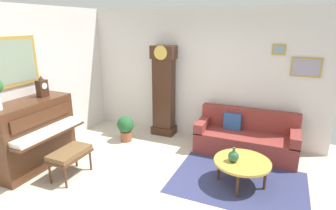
# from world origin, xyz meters

# --- Properties ---
(ground_plane) EXTENTS (6.40, 6.00, 0.10)m
(ground_plane) POSITION_xyz_m (0.00, 0.00, -0.05)
(ground_plane) COLOR beige
(wall_left) EXTENTS (0.13, 4.90, 2.80)m
(wall_left) POSITION_xyz_m (-2.60, -0.00, 1.41)
(wall_left) COLOR silver
(wall_left) RESTS_ON ground_plane
(wall_back) EXTENTS (5.30, 0.13, 2.80)m
(wall_back) POSITION_xyz_m (0.01, 2.40, 1.40)
(wall_back) COLOR silver
(wall_back) RESTS_ON ground_plane
(area_rug) EXTENTS (2.10, 1.50, 0.01)m
(area_rug) POSITION_xyz_m (1.20, 0.76, 0.00)
(area_rug) COLOR navy
(area_rug) RESTS_ON ground_plane
(piano) EXTENTS (0.87, 1.44, 1.21)m
(piano) POSITION_xyz_m (-2.23, -0.13, 0.61)
(piano) COLOR #4C2B19
(piano) RESTS_ON ground_plane
(piano_bench) EXTENTS (0.42, 0.70, 0.48)m
(piano_bench) POSITION_xyz_m (-1.40, -0.16, 0.41)
(piano_bench) COLOR #4C2B19
(piano_bench) RESTS_ON ground_plane
(grandfather_clock) EXTENTS (0.52, 0.34, 2.03)m
(grandfather_clock) POSITION_xyz_m (-0.74, 2.15, 0.96)
(grandfather_clock) COLOR #3D2316
(grandfather_clock) RESTS_ON ground_plane
(couch) EXTENTS (1.90, 0.80, 0.84)m
(couch) POSITION_xyz_m (1.14, 1.91, 0.31)
(couch) COLOR maroon
(couch) RESTS_ON ground_plane
(coffee_table) EXTENTS (0.88, 0.88, 0.42)m
(coffee_table) POSITION_xyz_m (1.25, 0.72, 0.39)
(coffee_table) COLOR gold
(coffee_table) RESTS_ON ground_plane
(mantel_clock) EXTENTS (0.13, 0.18, 0.38)m
(mantel_clock) POSITION_xyz_m (-2.23, 0.20, 1.39)
(mantel_clock) COLOR #3D2316
(mantel_clock) RESTS_ON piano
(green_jug) EXTENTS (0.17, 0.17, 0.24)m
(green_jug) POSITION_xyz_m (1.12, 0.64, 0.50)
(green_jug) COLOR #234C33
(green_jug) RESTS_ON coffee_table
(potted_plant) EXTENTS (0.36, 0.36, 0.56)m
(potted_plant) POSITION_xyz_m (-1.33, 1.45, 0.32)
(potted_plant) COLOR #935138
(potted_plant) RESTS_ON ground_plane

